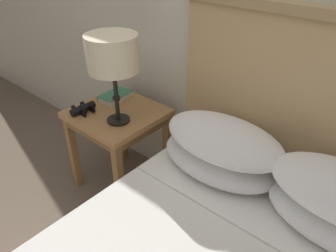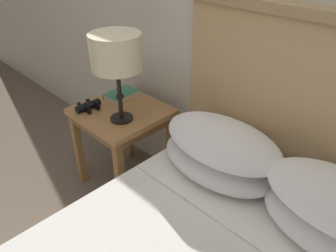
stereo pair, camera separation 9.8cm
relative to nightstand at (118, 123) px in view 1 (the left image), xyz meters
name	(u,v)px [view 1 (the left image)]	position (x,y,z in m)	size (l,w,h in m)	color
nightstand	(118,123)	(0.00, 0.00, 0.00)	(0.51, 0.49, 0.57)	#AD7A47
table_lamp	(112,55)	(0.10, -0.07, 0.48)	(0.27, 0.27, 0.50)	black
book_on_nightstand	(115,96)	(-0.13, 0.10, 0.10)	(0.15, 0.21, 0.04)	silver
binoculars_pair	(83,109)	(-0.14, -0.14, 0.11)	(0.14, 0.16, 0.05)	black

